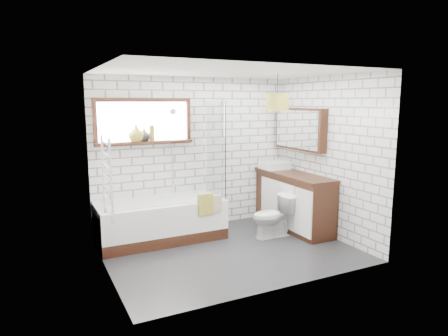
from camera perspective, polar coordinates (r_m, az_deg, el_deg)
name	(u,v)px	position (r m, az deg, el deg)	size (l,w,h in m)	color
floor	(230,251)	(5.83, 0.84, -11.76)	(3.40, 2.60, 0.01)	black
ceiling	(230,71)	(5.45, 0.91, 13.67)	(3.40, 2.60, 0.01)	white
wall_back	(194,153)	(6.68, -4.24, 2.08)	(3.40, 0.01, 2.50)	white
wall_front	(285,181)	(4.40, 8.64, -1.86)	(3.40, 0.01, 2.50)	white
wall_left	(103,174)	(4.97, -16.91, -0.85)	(0.01, 2.60, 2.50)	white
wall_right	(327,157)	(6.45, 14.49, 1.54)	(0.01, 2.60, 2.50)	white
window	(144,122)	(6.32, -11.36, 6.51)	(1.52, 0.16, 0.68)	black
towel_radiator	(107,178)	(4.99, -16.37, -1.38)	(0.06, 0.52, 1.00)	white
mirror_cabinet	(300,129)	(6.82, 10.79, 5.47)	(0.16, 1.20, 0.70)	black
shower_riser	(172,149)	(6.48, -7.38, 2.70)	(0.02, 0.02, 1.30)	silver
bathtub	(161,220)	(6.24, -9.02, -7.40)	(1.90, 0.84, 0.61)	white
shower_screen	(215,149)	(6.35, -1.23, 2.77)	(0.02, 0.72, 1.50)	white
towel_green	(205,204)	(5.97, -2.67, -5.20)	(0.23, 0.06, 0.32)	olive
towel_beige	(216,203)	(6.04, -1.16, -5.02)	(0.18, 0.05, 0.24)	tan
vanity	(293,201)	(6.79, 9.89, -4.62)	(0.53, 1.64, 0.94)	black
basin	(275,165)	(7.06, 7.24, 0.40)	(0.44, 0.39, 0.13)	white
tap	(282,161)	(7.13, 8.32, 0.99)	(0.03, 0.03, 0.16)	silver
toilet	(272,216)	(6.33, 6.93, -6.85)	(0.66, 0.37, 0.67)	white
vase_olive	(136,134)	(6.27, -12.42, 4.70)	(0.25, 0.25, 0.26)	olive
vase_dark	(144,136)	(6.30, -11.32, 4.48)	(0.19, 0.19, 0.20)	black
bottle	(152,134)	(6.33, -10.24, 4.75)	(0.08, 0.08, 0.24)	olive
pendant	(277,102)	(5.83, 7.60, 9.33)	(0.33, 0.33, 0.24)	olive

